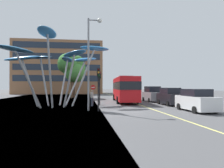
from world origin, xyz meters
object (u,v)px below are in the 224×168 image
object	(u,v)px
red_bus	(125,88)
car_parked_far	(152,94)
street_lamp	(91,53)
no_entry_sign	(93,91)
car_parked_mid	(170,97)
traffic_light_kerb_far	(100,81)
pedestrian	(92,98)
car_parked_near	(196,101)
traffic_light_kerb_near	(98,80)
leaf_sculpture	(56,56)

from	to	relation	value
red_bus	car_parked_far	world-z (taller)	red_bus
street_lamp	no_entry_sign	xyz separation A→B (m)	(0.46, 6.76, -3.74)
car_parked_far	car_parked_mid	bearing A→B (deg)	-87.15
red_bus	traffic_light_kerb_far	size ratio (longest dim) A/B	2.96
pedestrian	car_parked_mid	bearing A→B (deg)	-0.42
car_parked_near	pedestrian	xyz separation A→B (m)	(-9.00, 6.02, -0.04)
car_parked_near	street_lamp	distance (m)	10.38
traffic_light_kerb_near	pedestrian	distance (m)	5.24
red_bus	car_parked_near	world-z (taller)	red_bus
traffic_light_kerb_near	street_lamp	xyz separation A→B (m)	(-0.62, 0.72, 2.55)
car_parked_mid	pedestrian	bearing A→B (deg)	179.58
traffic_light_kerb_near	traffic_light_kerb_far	size ratio (longest dim) A/B	0.99
car_parked_mid	red_bus	bearing A→B (deg)	129.43
car_parked_near	pedestrian	world-z (taller)	car_parked_near
red_bus	car_parked_mid	xyz separation A→B (m)	(4.39, -5.34, -1.02)
car_parked_near	pedestrian	distance (m)	10.83
car_parked_near	no_entry_sign	distance (m)	12.31
red_bus	car_parked_far	xyz separation A→B (m)	(4.11, 0.19, -0.96)
traffic_light_kerb_near	pedestrian	world-z (taller)	traffic_light_kerb_near
car_parked_far	street_lamp	bearing A→B (deg)	-133.48
red_bus	pedestrian	world-z (taller)	red_bus
red_bus	no_entry_sign	distance (m)	5.27
traffic_light_kerb_near	car_parked_mid	distance (m)	10.17
pedestrian	no_entry_sign	size ratio (longest dim) A/B	0.76
street_lamp	pedestrian	world-z (taller)	street_lamp
no_entry_sign	leaf_sculpture	bearing A→B (deg)	-146.48
pedestrian	leaf_sculpture	bearing A→B (deg)	-177.72
traffic_light_kerb_far	street_lamp	bearing A→B (deg)	-103.97
car_parked_far	no_entry_sign	distance (m)	9.13
leaf_sculpture	street_lamp	size ratio (longest dim) A/B	1.38
car_parked_mid	no_entry_sign	world-z (taller)	no_entry_sign
leaf_sculpture	traffic_light_kerb_far	world-z (taller)	leaf_sculpture
red_bus	car_parked_mid	size ratio (longest dim) A/B	2.60
traffic_light_kerb_near	car_parked_far	xyz separation A→B (m)	(8.50, 10.33, -1.76)
leaf_sculpture	car_parked_mid	world-z (taller)	leaf_sculpture
leaf_sculpture	car_parked_far	xyz separation A→B (m)	(12.83, 5.61, -4.46)
leaf_sculpture	car_parked_mid	distance (m)	13.86
traffic_light_kerb_far	car_parked_near	bearing A→B (deg)	-38.34
car_parked_far	pedestrian	xyz separation A→B (m)	(-8.90, -5.46, -0.11)
traffic_light_kerb_near	pedestrian	size ratio (longest dim) A/B	2.14
traffic_light_kerb_far	pedestrian	xyz separation A→B (m)	(-0.91, -0.37, -1.90)
car_parked_near	red_bus	bearing A→B (deg)	110.48
no_entry_sign	pedestrian	bearing A→B (deg)	-95.34
pedestrian	no_entry_sign	world-z (taller)	no_entry_sign
car_parked_near	car_parked_mid	bearing A→B (deg)	88.35
traffic_light_kerb_near	no_entry_sign	world-z (taller)	traffic_light_kerb_near
pedestrian	no_entry_sign	bearing A→B (deg)	84.66
red_bus	traffic_light_kerb_far	distance (m)	6.30
car_parked_near	street_lamp	size ratio (longest dim) A/B	0.53
red_bus	leaf_sculpture	bearing A→B (deg)	-148.11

